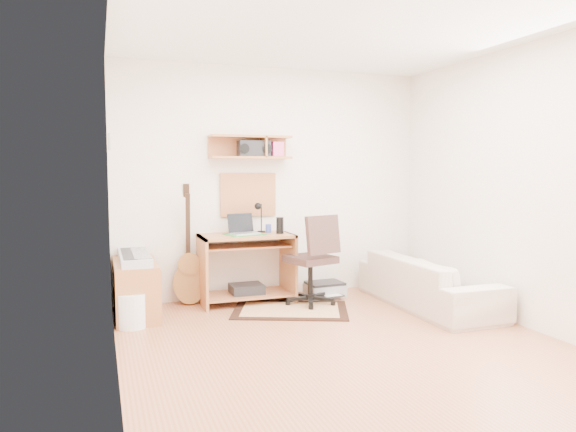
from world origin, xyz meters
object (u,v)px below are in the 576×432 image
object	(u,v)px
task_chair	(310,259)
cabinet	(135,289)
printer	(325,289)
desk	(247,268)
sofa	(428,273)

from	to	relation	value
task_chair	cabinet	bearing A→B (deg)	159.29
cabinet	printer	bearing A→B (deg)	4.06
cabinet	desk	bearing A→B (deg)	8.39
printer	desk	bearing A→B (deg)	175.78
sofa	task_chair	bearing A→B (deg)	67.19
task_chair	printer	xyz separation A→B (m)	(0.30, 0.30, -0.41)
printer	sofa	world-z (taller)	sofa
task_chair	sofa	size ratio (longest dim) A/B	0.54
cabinet	printer	world-z (taller)	cabinet
printer	cabinet	bearing A→B (deg)	-178.58
desk	task_chair	bearing A→B (deg)	-27.60
desk	task_chair	size ratio (longest dim) A/B	1.01
task_chair	sofa	world-z (taller)	task_chair
task_chair	printer	world-z (taller)	task_chair
desk	cabinet	bearing A→B (deg)	-171.61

